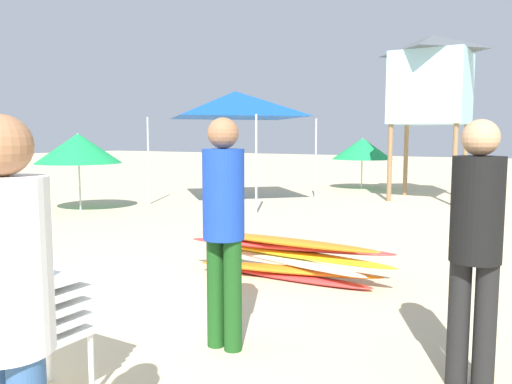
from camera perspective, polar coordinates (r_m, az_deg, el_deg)
The scene contains 10 objects.
stacked_plastic_chairs at distance 3.36m, azimuth -24.81°, elevation -10.82°, with size 0.48×0.48×1.20m.
surfboard_pile at distance 6.00m, azimuth 3.39°, elevation -7.27°, with size 2.75×0.88×0.48m.
lifeguard_near_left at distance 3.87m, azimuth -3.68°, elevation -2.83°, with size 0.32×0.32×1.80m.
lifeguard_near_center at distance 3.53m, azimuth 23.56°, elevation -4.61°, with size 0.32×0.32×1.76m.
lifeguard_near_right at distance 2.16m, azimuth -26.03°, elevation -11.93°, with size 0.32×0.32×1.74m.
popup_canopy at distance 12.89m, azimuth -2.36°, elevation 9.82°, with size 3.12×3.12×2.78m.
lifeguard_tower at distance 13.94m, azimuth 19.17°, elevation 11.88°, with size 1.98×1.98×4.22m.
beach_umbrella_left at distance 16.29m, azimuth 11.90°, elevation 4.80°, with size 1.90×1.90×1.60m.
beach_umbrella_mid at distance 11.95m, azimuth -19.41°, elevation 4.67°, with size 1.90×1.90×1.72m.
traffic_cone_near at distance 9.45m, azimuth -26.31°, elevation -2.80°, with size 0.38×0.38×0.54m, color orange.
Camera 1 is at (4.41, -2.46, 1.65)m, focal length 35.45 mm.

